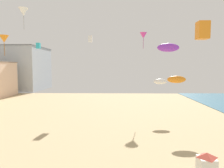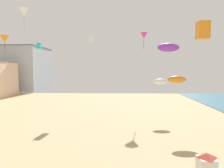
% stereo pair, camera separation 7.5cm
% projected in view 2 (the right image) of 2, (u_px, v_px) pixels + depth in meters
% --- Properties ---
extents(boardwalk_hotel_far, '(17.36, 19.81, 15.77)m').
position_uv_depth(boardwalk_hotel_far, '(21.00, 68.00, 76.87)').
color(boardwalk_hotel_far, '#ADB7C1').
rests_on(boardwalk_hotel_far, ground).
extents(lifeguard_stand, '(1.10, 1.10, 2.55)m').
position_uv_depth(lifeguard_stand, '(206.00, 163.00, 14.12)').
color(lifeguard_stand, white).
rests_on(lifeguard_stand, ground).
extents(kite_orange_delta_2, '(1.13, 1.13, 2.57)m').
position_uv_depth(kite_orange_delta_2, '(4.00, 39.00, 25.87)').
color(kite_orange_delta_2, orange).
extents(kite_purple_parafoil, '(2.41, 0.67, 0.94)m').
position_uv_depth(kite_purple_parafoil, '(168.00, 48.00, 22.52)').
color(kite_purple_parafoil, purple).
extents(kite_cyan_box, '(0.76, 0.76, 1.20)m').
position_uv_depth(kite_cyan_box, '(39.00, 46.00, 43.98)').
color(kite_cyan_box, '#2DB7CC').
extents(kite_white_delta, '(1.01, 1.01, 2.30)m').
position_uv_depth(kite_white_delta, '(24.00, 12.00, 22.02)').
color(kite_white_delta, white).
extents(kite_orange_parafoil, '(2.58, 0.72, 1.00)m').
position_uv_depth(kite_orange_parafoil, '(177.00, 79.00, 28.57)').
color(kite_orange_parafoil, orange).
extents(kite_white_parafoil, '(2.31, 0.64, 0.90)m').
position_uv_depth(kite_white_parafoil, '(161.00, 81.00, 34.56)').
color(kite_white_parafoil, white).
extents(kite_white_box, '(0.82, 0.82, 1.29)m').
position_uv_depth(kite_white_box, '(91.00, 39.00, 43.43)').
color(kite_white_box, white).
extents(kite_orange_box, '(0.99, 0.99, 1.56)m').
position_uv_depth(kite_orange_box, '(203.00, 30.00, 18.40)').
color(kite_orange_box, orange).
extents(kite_magenta_delta, '(1.44, 1.44, 3.28)m').
position_uv_depth(kite_magenta_delta, '(144.00, 35.00, 42.10)').
color(kite_magenta_delta, '#DB3D9E').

